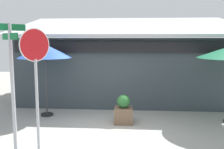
{
  "coord_description": "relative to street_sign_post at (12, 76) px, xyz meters",
  "views": [
    {
      "loc": [
        0.83,
        -7.55,
        2.79
      ],
      "look_at": [
        0.2,
        1.2,
        1.6
      ],
      "focal_mm": 40.41,
      "sensor_mm": 36.0,
      "label": 1
    }
  ],
  "objects": [
    {
      "name": "ground_plane",
      "position": [
        2.07,
        1.62,
        -1.98
      ],
      "size": [
        28.0,
        28.0,
        0.1
      ],
      "primitive_type": "cube",
      "color": "#9E9B93"
    },
    {
      "name": "cafe_building",
      "position": [
        2.72,
        6.15,
        -0.39
      ],
      "size": [
        9.95,
        5.05,
        4.03
      ],
      "color": "#333D42",
      "rests_on": "ground"
    },
    {
      "name": "street_sign_post",
      "position": [
        0.0,
        0.0,
        0.0
      ],
      "size": [
        0.64,
        0.68,
        3.21
      ],
      "color": "#A8AAB2",
      "rests_on": "ground"
    },
    {
      "name": "stop_sign",
      "position": [
        0.64,
        -0.08,
        0.22
      ],
      "size": [
        0.51,
        0.63,
        3.08
      ],
      "color": "#A8AAB2",
      "rests_on": "ground"
    },
    {
      "name": "sidewalk_planter",
      "position": [
        2.69,
        2.37,
        -1.52
      ],
      "size": [
        0.61,
        0.61,
        0.97
      ],
      "color": "brown",
      "rests_on": "ground"
    },
    {
      "name": "patio_umbrella_royal_blue_left",
      "position": [
        -0.18,
        2.99,
        0.46
      ],
      "size": [
        1.95,
        1.95,
        2.73
      ],
      "color": "black",
      "rests_on": "ground"
    }
  ]
}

